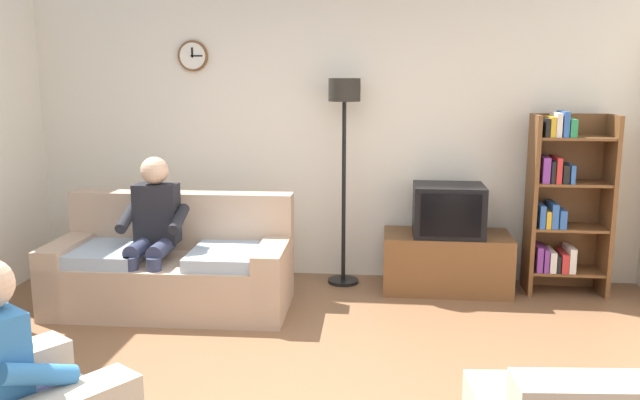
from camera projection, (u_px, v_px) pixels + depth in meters
back_wall_assembly at (332, 133)px, 6.04m from camera, size 6.20×0.17×2.70m
couch at (173, 270)px, 5.30m from camera, size 1.92×0.92×0.90m
tv_stand at (446, 262)px, 5.74m from camera, size 1.10×0.56×0.51m
tv at (448, 210)px, 5.63m from camera, size 0.60×0.49×0.44m
bookshelf at (562, 202)px, 5.60m from camera, size 0.68×0.36×1.58m
floor_lamp at (344, 124)px, 5.71m from camera, size 0.28×0.28×1.85m
person_on_couch at (153, 226)px, 5.13m from camera, size 0.52×0.54×1.24m
person_in_left_armchair at (16, 368)px, 2.84m from camera, size 0.61×0.64×1.12m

